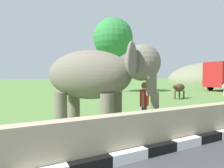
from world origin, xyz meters
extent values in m
cube|color=black|center=(1.90, 3.58, 0.12)|extent=(0.90, 0.20, 0.24)
cube|color=white|center=(2.80, 3.58, 0.12)|extent=(0.90, 0.20, 0.24)
cube|color=black|center=(3.70, 3.58, 0.12)|extent=(0.90, 0.20, 0.24)
cube|color=white|center=(4.60, 3.58, 0.12)|extent=(0.90, 0.20, 0.24)
cube|color=black|center=(5.50, 3.58, 0.12)|extent=(0.90, 0.20, 0.24)
cube|color=tan|center=(2.00, 3.88, 0.50)|extent=(28.00, 0.36, 1.00)
cylinder|color=slate|center=(3.90, 6.13, 0.66)|extent=(0.44, 0.44, 1.32)
cylinder|color=slate|center=(3.24, 5.52, 0.66)|extent=(0.44, 0.44, 1.32)
cylinder|color=slate|center=(2.75, 7.38, 0.66)|extent=(0.44, 0.44, 1.32)
cylinder|color=slate|center=(2.09, 6.76, 0.66)|extent=(0.44, 0.44, 1.32)
ellipsoid|color=slate|center=(2.99, 6.45, 1.91)|extent=(3.28, 3.36, 1.70)
sphere|color=slate|center=(4.26, 5.07, 2.30)|extent=(1.16, 1.16, 1.16)
ellipsoid|color=#D84C8C|center=(4.46, 4.86, 2.45)|extent=(0.71, 0.70, 0.44)
ellipsoid|color=slate|center=(4.74, 5.71, 2.35)|extent=(0.82, 0.79, 1.00)
ellipsoid|color=slate|center=(3.59, 4.65, 2.35)|extent=(0.82, 0.79, 1.00)
cylinder|color=slate|center=(4.46, 4.86, 1.75)|extent=(0.56, 0.55, 0.98)
cylinder|color=slate|center=(4.54, 4.78, 0.95)|extent=(0.42, 0.42, 0.82)
cone|color=beige|center=(4.63, 5.09, 1.85)|extent=(0.51, 0.49, 0.22)
cone|color=beige|center=(4.21, 4.71, 1.85)|extent=(0.51, 0.49, 0.22)
cylinder|color=navy|center=(4.79, 5.60, 0.41)|extent=(0.15, 0.15, 0.82)
cylinder|color=navy|center=(4.64, 5.47, 0.41)|extent=(0.15, 0.15, 0.82)
cube|color=red|center=(4.72, 5.53, 1.11)|extent=(0.46, 0.44, 0.58)
cylinder|color=#9E7251|center=(4.91, 5.70, 1.08)|extent=(0.17, 0.16, 0.53)
cylinder|color=#9E7251|center=(4.52, 5.36, 1.08)|extent=(0.18, 0.17, 0.53)
sphere|color=#9E7251|center=(4.72, 5.53, 1.54)|extent=(0.23, 0.23, 0.23)
cylinder|color=black|center=(23.07, 15.91, 0.50)|extent=(1.00, 0.31, 1.00)
cylinder|color=beige|center=(17.90, 10.90, 0.33)|extent=(0.12, 0.12, 0.65)
cylinder|color=#473323|center=(12.43, 11.11, 0.33)|extent=(0.12, 0.12, 0.65)
cylinder|color=#473323|center=(12.31, 11.44, 0.33)|extent=(0.12, 0.12, 0.65)
cylinder|color=#473323|center=(13.28, 11.41, 0.33)|extent=(0.12, 0.12, 0.65)
cylinder|color=#473323|center=(13.15, 11.75, 0.33)|extent=(0.12, 0.12, 0.65)
ellipsoid|color=#473323|center=(12.79, 11.43, 0.90)|extent=(1.61, 1.07, 0.66)
ellipsoid|color=#473323|center=(11.92, 11.11, 1.00)|extent=(0.46, 0.38, 0.32)
cylinder|color=brown|center=(10.88, 19.25, 2.41)|extent=(0.36, 0.36, 4.83)
sphere|color=#30833D|center=(10.88, 19.25, 6.04)|extent=(4.40, 4.40, 4.40)
ellipsoid|color=#77785B|center=(55.00, 37.61, 0.00)|extent=(29.28, 23.42, 11.77)
camera|label=1|loc=(0.50, 0.05, 1.89)|focal=31.39mm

